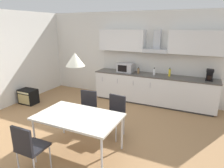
# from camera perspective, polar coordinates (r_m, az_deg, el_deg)

# --- Properties ---
(ground_plane) EXTENTS (8.61, 7.93, 0.02)m
(ground_plane) POSITION_cam_1_polar(r_m,az_deg,el_deg) (4.59, -7.13, -13.62)
(ground_plane) COLOR #9E754C
(wall_back) EXTENTS (6.89, 0.10, 2.70)m
(wall_back) POSITION_cam_1_polar(r_m,az_deg,el_deg) (6.47, 5.31, 8.07)
(wall_back) COLOR silver
(wall_back) RESTS_ON ground_plane
(kitchen_counter) EXTENTS (3.57, 0.65, 0.89)m
(kitchen_counter) POSITION_cam_1_polar(r_m,az_deg,el_deg) (6.10, 11.50, -1.43)
(kitchen_counter) COLOR #333333
(kitchen_counter) RESTS_ON ground_plane
(backsplash_tile) EXTENTS (3.55, 0.02, 0.58)m
(backsplash_tile) POSITION_cam_1_polar(r_m,az_deg,el_deg) (6.21, 12.55, 5.77)
(backsplash_tile) COLOR silver
(backsplash_tile) RESTS_ON kitchen_counter
(upper_wall_cabinets) EXTENTS (3.55, 0.40, 0.64)m
(upper_wall_cabinets) POSITION_cam_1_polar(r_m,az_deg,el_deg) (5.97, 12.60, 11.75)
(upper_wall_cabinets) COLOR silver
(microwave) EXTENTS (0.48, 0.35, 0.28)m
(microwave) POSITION_cam_1_polar(r_m,az_deg,el_deg) (6.21, 3.88, 4.70)
(microwave) COLOR #ADADB2
(microwave) RESTS_ON kitchen_counter
(coffee_maker) EXTENTS (0.18, 0.19, 0.30)m
(coffee_maker) POSITION_cam_1_polar(r_m,az_deg,el_deg) (5.83, 26.13, 2.37)
(coffee_maker) COLOR black
(coffee_maker) RESTS_ON kitchen_counter
(bottle_white) EXTENTS (0.07, 0.07, 0.22)m
(bottle_white) POSITION_cam_1_polar(r_m,az_deg,el_deg) (5.95, 11.93, 3.42)
(bottle_white) COLOR white
(bottle_white) RESTS_ON kitchen_counter
(bottle_brown) EXTENTS (0.07, 0.07, 0.20)m
(bottle_brown) POSITION_cam_1_polar(r_m,az_deg,el_deg) (6.06, 7.56, 3.77)
(bottle_brown) COLOR brown
(bottle_brown) RESTS_ON kitchen_counter
(bottle_yellow) EXTENTS (0.06, 0.06, 0.25)m
(bottle_yellow) POSITION_cam_1_polar(r_m,az_deg,el_deg) (5.90, 16.11, 3.13)
(bottle_yellow) COLOR yellow
(bottle_yellow) RESTS_ON kitchen_counter
(dining_table) EXTENTS (1.50, 0.92, 0.73)m
(dining_table) POSITION_cam_1_polar(r_m,az_deg,el_deg) (3.68, -9.65, -9.53)
(dining_table) COLOR silver
(dining_table) RESTS_ON ground_plane
(chair_far_left) EXTENTS (0.44, 0.44, 0.87)m
(chair_far_left) POSITION_cam_1_polar(r_m,az_deg,el_deg) (4.55, -7.13, -6.30)
(chair_far_left) COLOR black
(chair_far_left) RESTS_ON ground_plane
(chair_near_left) EXTENTS (0.40, 0.40, 0.87)m
(chair_near_left) POSITION_cam_1_polar(r_m,az_deg,el_deg) (3.41, -22.81, -15.83)
(chair_near_left) COLOR black
(chair_near_left) RESTS_ON ground_plane
(chair_far_right) EXTENTS (0.44, 0.44, 0.87)m
(chair_far_right) POSITION_cam_1_polar(r_m,az_deg,el_deg) (4.25, 0.86, -7.88)
(chair_far_right) COLOR black
(chair_far_right) RESTS_ON ground_plane
(guitar_amp) EXTENTS (0.52, 0.37, 0.44)m
(guitar_amp) POSITION_cam_1_polar(r_m,az_deg,el_deg) (6.54, -22.81, -3.30)
(guitar_amp) COLOR black
(guitar_amp) RESTS_ON ground_plane
(pendant_lamp) EXTENTS (0.32, 0.32, 0.22)m
(pendant_lamp) POSITION_cam_1_polar(r_m,az_deg,el_deg) (3.36, -10.51, 6.91)
(pendant_lamp) COLOR silver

